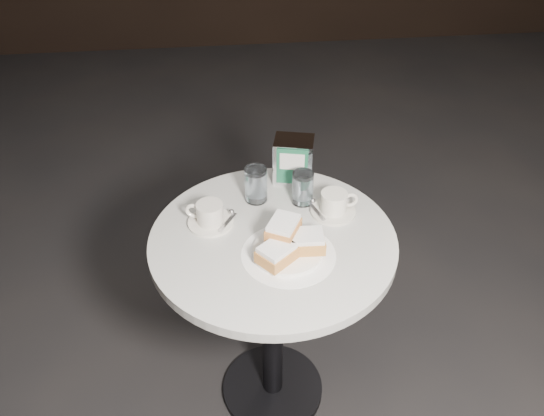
% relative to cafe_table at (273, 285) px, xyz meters
% --- Properties ---
extents(ground, '(7.00, 7.00, 0.00)m').
position_rel_cafe_table_xyz_m(ground, '(0.00, 0.00, -0.55)').
color(ground, black).
rests_on(ground, ground).
extents(cafe_table, '(0.70, 0.70, 0.74)m').
position_rel_cafe_table_xyz_m(cafe_table, '(0.00, 0.00, 0.00)').
color(cafe_table, black).
rests_on(cafe_table, ground).
extents(sugar_spill, '(0.31, 0.31, 0.00)m').
position_rel_cafe_table_xyz_m(sugar_spill, '(0.03, -0.08, 0.20)').
color(sugar_spill, white).
rests_on(sugar_spill, cafe_table).
extents(beignet_plate, '(0.25, 0.25, 0.09)m').
position_rel_cafe_table_xyz_m(beignet_plate, '(0.03, -0.08, 0.23)').
color(beignet_plate, white).
rests_on(beignet_plate, cafe_table).
extents(coffee_cup_left, '(0.17, 0.17, 0.07)m').
position_rel_cafe_table_xyz_m(coffee_cup_left, '(-0.17, 0.08, 0.23)').
color(coffee_cup_left, silver).
rests_on(coffee_cup_left, cafe_table).
extents(coffee_cup_right, '(0.15, 0.14, 0.07)m').
position_rel_cafe_table_xyz_m(coffee_cup_right, '(0.19, 0.09, 0.23)').
color(coffee_cup_right, beige).
rests_on(coffee_cup_right, cafe_table).
extents(water_glass_left, '(0.07, 0.07, 0.11)m').
position_rel_cafe_table_xyz_m(water_glass_left, '(-0.03, 0.18, 0.25)').
color(water_glass_left, white).
rests_on(water_glass_left, cafe_table).
extents(water_glass_right, '(0.09, 0.09, 0.10)m').
position_rel_cafe_table_xyz_m(water_glass_right, '(0.11, 0.15, 0.25)').
color(water_glass_right, white).
rests_on(water_glass_right, cafe_table).
extents(napkin_dispenser, '(0.14, 0.13, 0.14)m').
position_rel_cafe_table_xyz_m(napkin_dispenser, '(0.10, 0.28, 0.27)').
color(napkin_dispenser, white).
rests_on(napkin_dispenser, cafe_table).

